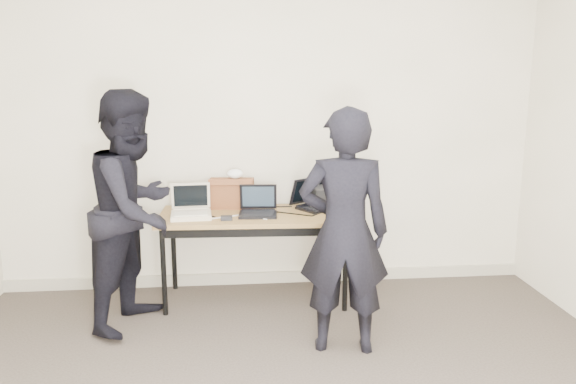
{
  "coord_description": "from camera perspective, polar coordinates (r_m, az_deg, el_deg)",
  "views": [
    {
      "loc": [
        -0.28,
        -2.43,
        1.82
      ],
      "look_at": [
        0.1,
        1.6,
        0.95
      ],
      "focal_mm": 35.0,
      "sensor_mm": 36.0,
      "label": 1
    }
  ],
  "objects": [
    {
      "name": "desk",
      "position": [
        4.46,
        -3.39,
        -2.98
      ],
      "size": [
        1.52,
        0.71,
        0.72
      ],
      "rotation": [
        0.0,
        0.0,
        -0.04
      ],
      "color": "olive",
      "rests_on": "ground"
    },
    {
      "name": "room",
      "position": [
        2.49,
        1.19,
        1.27
      ],
      "size": [
        4.6,
        4.6,
        2.8
      ],
      "color": "#403731",
      "rests_on": "ground"
    },
    {
      "name": "person_observer",
      "position": [
        4.16,
        -15.29,
        -1.77
      ],
      "size": [
        0.92,
        1.01,
        1.71
      ],
      "primitive_type": "imported",
      "rotation": [
        0.0,
        0.0,
        1.17
      ],
      "color": "black",
      "rests_on": "ground"
    },
    {
      "name": "laptop_beige",
      "position": [
        4.41,
        -9.82,
        -1.83
      ],
      "size": [
        0.32,
        0.32,
        0.25
      ],
      "rotation": [
        0.0,
        0.0,
        0.07
      ],
      "color": "beige",
      "rests_on": "desk"
    },
    {
      "name": "equipment_box",
      "position": [
        4.67,
        4.26,
        -0.48
      ],
      "size": [
        0.32,
        0.28,
        0.17
      ],
      "primitive_type": "cube",
      "rotation": [
        0.0,
        0.0,
        0.11
      ],
      "color": "black",
      "rests_on": "desk"
    },
    {
      "name": "laptop_right",
      "position": [
        4.63,
        2.77,
        -0.92
      ],
      "size": [
        0.45,
        0.45,
        0.24
      ],
      "rotation": [
        0.0,
        0.0,
        0.61
      ],
      "color": "black",
      "rests_on": "desk"
    },
    {
      "name": "power_brick",
      "position": [
        4.27,
        -6.26,
        -2.64
      ],
      "size": [
        0.09,
        0.06,
        0.03
      ],
      "primitive_type": "cube",
      "rotation": [
        0.0,
        0.0,
        0.02
      ],
      "color": "black",
      "rests_on": "desk"
    },
    {
      "name": "leather_satchel",
      "position": [
        4.63,
        -5.74,
        -0.07
      ],
      "size": [
        0.38,
        0.21,
        0.25
      ],
      "rotation": [
        0.0,
        0.0,
        -0.1
      ],
      "color": "brown",
      "rests_on": "desk"
    },
    {
      "name": "cables",
      "position": [
        4.44,
        -2.8,
        -2.19
      ],
      "size": [
        1.15,
        0.41,
        0.01
      ],
      "rotation": [
        0.0,
        0.0,
        -0.07
      ],
      "color": "silver",
      "rests_on": "desk"
    },
    {
      "name": "baseboard",
      "position": [
        4.99,
        -1.84,
        -8.65
      ],
      "size": [
        4.5,
        0.03,
        0.1
      ],
      "primitive_type": "cube",
      "color": "#AEA790",
      "rests_on": "ground"
    },
    {
      "name": "laptop_center",
      "position": [
        4.42,
        -3.06,
        -1.63
      ],
      "size": [
        0.31,
        0.3,
        0.23
      ],
      "rotation": [
        0.0,
        0.0,
        -0.07
      ],
      "color": "black",
      "rests_on": "desk"
    },
    {
      "name": "person_typist",
      "position": [
        3.64,
        5.71,
        -4.07
      ],
      "size": [
        0.64,
        0.46,
        1.61
      ],
      "primitive_type": "imported",
      "rotation": [
        0.0,
        0.0,
        3.0
      ],
      "color": "black",
      "rests_on": "ground"
    },
    {
      "name": "tissue",
      "position": [
        4.61,
        -5.4,
        1.86
      ],
      "size": [
        0.14,
        0.1,
        0.08
      ],
      "primitive_type": "ellipsoid",
      "rotation": [
        0.0,
        0.0,
        0.03
      ],
      "color": "white",
      "rests_on": "leather_satchel"
    }
  ]
}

